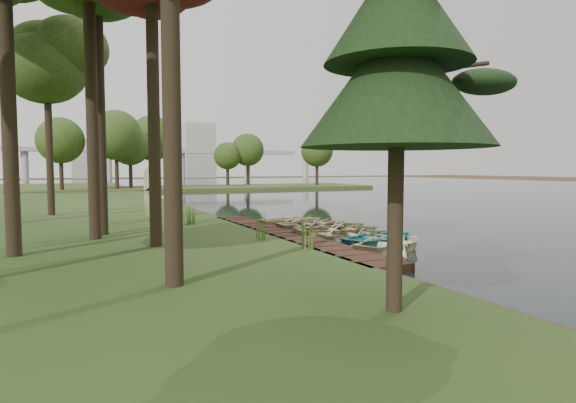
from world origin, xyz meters
name	(u,v)px	position (x,y,z in m)	size (l,w,h in m)	color
ground	(314,237)	(0.00, 0.00, 0.00)	(300.00, 300.00, 0.00)	#3D2F1D
water	(471,197)	(30.00, 20.00, 0.03)	(130.00, 200.00, 0.05)	black
boardwalk	(283,236)	(-1.60, 0.00, 0.15)	(1.60, 16.00, 0.30)	#341E14
peninsula	(204,188)	(8.00, 50.00, 0.23)	(50.00, 14.00, 0.45)	#3D4820
far_trees	(181,145)	(4.67, 50.00, 6.43)	(45.60, 5.60, 8.80)	black
bridge	(155,154)	(12.31, 120.00, 7.08)	(95.90, 4.00, 8.60)	#A5A5A0
building_a	(199,151)	(30.00, 140.00, 9.00)	(10.00, 8.00, 18.00)	#A5A5A0
building_b	(85,159)	(-5.00, 145.00, 6.00)	(8.00, 8.00, 12.00)	#A5A5A0
rowboat_0	(392,241)	(0.81, -4.75, 0.43)	(2.59, 3.63, 0.75)	beige
rowboat_1	(383,236)	(1.21, -3.58, 0.43)	(2.65, 3.71, 0.77)	teal
rowboat_2	(358,233)	(0.97, -2.13, 0.41)	(2.47, 3.46, 0.72)	beige
rowboat_3	(338,228)	(0.81, -0.72, 0.46)	(2.85, 3.99, 0.83)	beige
rowboat_4	(332,225)	(1.21, 0.47, 0.44)	(2.67, 3.74, 0.77)	beige
rowboat_5	(314,223)	(0.93, 1.83, 0.44)	(2.69, 3.77, 0.78)	beige
rowboat_6	(299,221)	(0.79, 3.24, 0.39)	(2.33, 3.27, 0.68)	beige
rowboat_7	(290,219)	(0.71, 4.15, 0.40)	(2.43, 3.41, 0.71)	beige
stored_rowboat	(151,214)	(-6.11, 7.92, 0.60)	(2.10, 2.94, 0.61)	beige
tree_6	(47,68)	(-11.19, 13.21, 9.16)	(4.99, 4.99, 11.05)	black
pine_tree	(398,42)	(-4.34, -11.65, 5.62)	(3.80, 3.80, 8.38)	black
reeds_0	(306,234)	(-2.60, -4.28, 0.84)	(0.60, 0.60, 1.09)	#3F661E
reeds_1	(264,226)	(-3.09, -1.48, 0.85)	(0.60, 0.60, 1.11)	#3F661E
reeds_2	(188,216)	(-4.71, 4.89, 0.73)	(0.60, 0.60, 0.86)	#3F661E
reeds_3	(191,213)	(-4.52, 5.04, 0.86)	(0.60, 0.60, 1.13)	#3F661E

